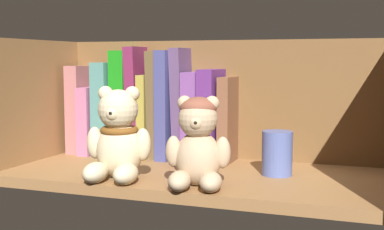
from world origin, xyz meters
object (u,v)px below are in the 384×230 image
object	(u,v)px
book_7	(172,104)
book_11	(230,119)
teddy_bear_smaller	(198,144)
book_0	(85,109)
book_3	(126,103)
pillar_candle	(277,153)
book_2	(111,108)
book_5	(150,115)
book_9	(198,115)
book_6	(160,104)
book_10	(215,115)
book_1	(97,119)
teddy_bear_larger	(118,140)
book_8	(184,103)
book_4	(140,101)

from	to	relation	value
book_7	book_11	world-z (taller)	book_7
teddy_bear_smaller	book_0	bearing A→B (deg)	146.60
book_3	pillar_candle	distance (cm)	39.00
book_2	book_7	xyz separation A→B (cm)	(15.07, 0.00, 1.28)
book_5	book_11	xyz separation A→B (cm)	(18.47, 0.00, -0.12)
book_3	book_7	size ratio (longest dim) A/B	1.00
book_9	book_0	bearing A→B (deg)	180.00
book_5	teddy_bear_smaller	distance (cm)	31.34
book_0	pillar_candle	size ratio (longest dim) A/B	2.43
book_6	book_10	size ratio (longest dim) A/B	1.20
book_1	teddy_bear_larger	world-z (taller)	teddy_bear_larger
book_1	book_5	xyz separation A→B (cm)	(13.47, 0.00, 1.43)
book_1	book_2	xyz separation A→B (cm)	(3.57, 0.00, 2.77)
book_0	book_9	size ratio (longest dim) A/B	1.06
book_0	book_3	distance (cm)	11.04
book_1	book_8	bearing A→B (deg)	0.00
book_2	book_8	distance (cm)	18.00
book_8	book_4	bearing A→B (deg)	180.00
book_0	teddy_bear_larger	xyz separation A→B (cm)	(21.30, -23.63, -2.87)
book_8	book_11	bearing A→B (deg)	0.00
book_2	book_4	world-z (taller)	book_4
book_7	book_1	bearing A→B (deg)	180.00
book_0	book_4	world-z (taller)	book_4
book_0	teddy_bear_smaller	world-z (taller)	book_0
book_8	teddy_bear_larger	size ratio (longest dim) A/B	1.43
book_8	teddy_bear_smaller	distance (cm)	27.32
book_3	book_7	distance (cm)	11.13
book_8	pillar_candle	bearing A→B (deg)	-25.55
teddy_bear_larger	teddy_bear_smaller	size ratio (longest dim) A/B	1.09
book_10	book_2	bearing A→B (deg)	180.00
book_11	book_8	bearing A→B (deg)	180.00
book_5	book_9	bearing A→B (deg)	0.00
book_2	book_1	bearing A→B (deg)	180.00
book_5	book_10	xyz separation A→B (cm)	(15.23, 0.00, 0.65)
book_2	book_9	distance (cm)	21.29
book_7	teddy_bear_larger	distance (cm)	24.08
book_2	book_10	size ratio (longest dim) A/B	1.07
book_3	book_4	xyz separation A→B (cm)	(3.38, 0.00, 0.41)
book_3	book_8	bearing A→B (deg)	0.00
book_0	book_9	world-z (taller)	book_0
book_7	book_10	xyz separation A→B (cm)	(10.06, 0.00, -1.97)
book_1	teddy_bear_smaller	xyz separation A→B (cm)	(33.30, -24.21, -0.33)
book_10	teddy_bear_smaller	distance (cm)	24.76
book_1	pillar_candle	xyz separation A→B (cm)	(44.20, -10.85, -3.49)
pillar_candle	book_7	bearing A→B (deg)	157.00
book_4	book_2	bearing A→B (deg)	180.00
book_9	teddy_bear_larger	bearing A→B (deg)	-106.38
book_4	book_8	size ratio (longest dim) A/B	1.01
book_6	teddy_bear_larger	bearing A→B (deg)	-85.14
book_6	book_7	distance (cm)	2.76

